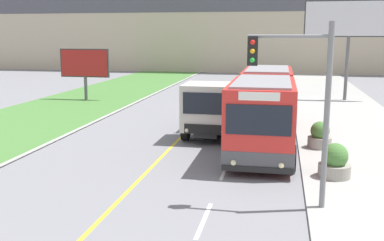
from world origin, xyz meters
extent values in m
cube|color=silver|center=(2.75, 7.80, 0.00)|extent=(0.12, 2.40, 0.01)
cube|color=silver|center=(2.75, 12.40, 0.00)|extent=(0.12, 2.40, 0.01)
cube|color=silver|center=(2.75, 17.00, 0.00)|extent=(0.12, 2.40, 0.01)
cube|color=silver|center=(2.75, 21.60, 0.00)|extent=(0.12, 2.40, 0.01)
cube|color=silver|center=(2.75, 26.20, 0.00)|extent=(0.12, 2.40, 0.01)
cube|color=silver|center=(2.75, 30.80, 0.00)|extent=(0.12, 2.40, 0.01)
cube|color=silver|center=(2.75, 35.40, 0.00)|extent=(0.12, 2.40, 0.01)
cube|color=red|center=(3.96, 14.21, 1.67)|extent=(2.49, 5.46, 2.80)
cube|color=#4C4C51|center=(3.96, 14.21, 0.62)|extent=(2.51, 5.48, 0.70)
cube|color=black|center=(3.96, 14.21, 2.09)|extent=(2.51, 5.02, 0.98)
cube|color=gray|center=(3.96, 14.21, 3.11)|extent=(2.11, 4.91, 0.08)
cube|color=red|center=(3.96, 20.57, 1.67)|extent=(2.49, 5.46, 2.80)
cube|color=#4C4C51|center=(3.96, 20.57, 0.62)|extent=(2.51, 5.48, 0.70)
cube|color=black|center=(3.96, 20.57, 2.09)|extent=(2.51, 5.02, 0.98)
cube|color=gray|center=(3.96, 20.57, 3.11)|extent=(2.11, 4.91, 0.08)
cube|color=#474747|center=(3.96, 17.39, 1.67)|extent=(2.29, 0.90, 2.57)
cube|color=black|center=(3.96, 11.46, 2.09)|extent=(2.19, 0.04, 1.03)
cube|color=black|center=(3.96, 11.45, 0.38)|extent=(2.44, 0.06, 0.20)
sphere|color=#F4EAB2|center=(3.15, 11.44, 0.57)|extent=(0.20, 0.20, 0.20)
sphere|color=#F4EAB2|center=(4.77, 11.44, 0.57)|extent=(0.20, 0.20, 0.20)
cube|color=white|center=(3.96, 11.46, 2.89)|extent=(1.37, 0.04, 0.28)
cylinder|color=black|center=(2.78, 12.68, 0.50)|extent=(0.28, 1.00, 1.00)
cylinder|color=black|center=(5.14, 12.68, 0.50)|extent=(0.28, 1.00, 1.00)
cylinder|color=black|center=(2.78, 15.96, 0.50)|extent=(0.28, 1.00, 1.00)
cylinder|color=black|center=(5.14, 15.96, 0.50)|extent=(0.28, 1.00, 1.00)
cylinder|color=black|center=(2.78, 21.11, 0.50)|extent=(0.28, 1.00, 1.00)
cylinder|color=black|center=(5.14, 21.11, 0.50)|extent=(0.28, 1.00, 1.00)
cube|color=black|center=(1.43, 18.96, 0.45)|extent=(1.05, 6.38, 0.20)
cube|color=beige|center=(1.43, 16.93, 1.61)|extent=(2.33, 2.33, 2.12)
cube|color=black|center=(1.43, 15.75, 1.93)|extent=(1.98, 0.04, 0.96)
cube|color=black|center=(1.43, 15.74, 0.77)|extent=(1.86, 0.06, 0.44)
sphere|color=silver|center=(0.62, 15.73, 0.70)|extent=(0.18, 0.18, 0.18)
sphere|color=silver|center=(2.24, 15.73, 0.70)|extent=(0.18, 0.18, 0.18)
cube|color=slate|center=(1.43, 20.25, 0.61)|extent=(2.21, 3.80, 0.12)
cube|color=slate|center=(0.38, 20.25, 1.21)|extent=(0.12, 3.80, 1.33)
cube|color=slate|center=(2.48, 20.25, 1.21)|extent=(0.12, 3.80, 1.33)
cube|color=slate|center=(1.43, 18.41, 1.21)|extent=(2.21, 0.12, 1.33)
cube|color=slate|center=(1.43, 22.09, 1.21)|extent=(2.21, 0.12, 1.33)
cube|color=slate|center=(1.43, 18.41, 1.99)|extent=(2.21, 0.12, 0.24)
cylinder|color=black|center=(0.36, 16.70, 0.52)|extent=(0.30, 1.04, 1.04)
cylinder|color=black|center=(2.50, 16.70, 0.52)|extent=(0.30, 1.04, 1.04)
cylinder|color=black|center=(0.36, 20.44, 0.52)|extent=(0.30, 1.04, 1.04)
cylinder|color=black|center=(2.50, 20.44, 0.52)|extent=(0.30, 1.04, 1.04)
cube|color=#2D4784|center=(4.03, 33.67, 0.49)|extent=(1.80, 4.30, 0.61)
cube|color=black|center=(4.03, 33.77, 1.12)|extent=(1.53, 2.36, 0.65)
cylinder|color=black|center=(3.22, 32.38, 0.31)|extent=(0.18, 0.62, 0.62)
cylinder|color=black|center=(4.84, 32.38, 0.31)|extent=(0.18, 0.62, 0.62)
cylinder|color=black|center=(3.22, 34.96, 0.31)|extent=(0.18, 0.62, 0.62)
cylinder|color=black|center=(4.84, 34.96, 0.31)|extent=(0.18, 0.62, 0.62)
cylinder|color=slate|center=(5.91, 9.18, 2.63)|extent=(0.16, 0.16, 5.26)
cylinder|color=slate|center=(4.81, 9.18, 4.86)|extent=(2.20, 0.10, 0.10)
cube|color=black|center=(3.85, 9.18, 4.46)|extent=(0.28, 0.24, 0.80)
sphere|color=red|center=(3.85, 9.05, 4.70)|extent=(0.14, 0.14, 0.14)
sphere|color=orange|center=(3.85, 9.05, 4.46)|extent=(0.14, 0.14, 0.14)
sphere|color=green|center=(3.85, 9.05, 4.22)|extent=(0.14, 0.14, 0.14)
cylinder|color=#59595B|center=(9.37, 31.30, 2.39)|extent=(0.24, 0.24, 4.77)
cube|color=#333333|center=(9.37, 31.30, 6.00)|extent=(6.38, 0.20, 2.61)
cube|color=silver|center=(9.37, 31.19, 6.00)|extent=(6.22, 0.02, 2.45)
cylinder|color=#59595B|center=(-9.76, 28.07, 0.90)|extent=(0.24, 0.24, 1.81)
cube|color=#333333|center=(-9.76, 28.07, 2.78)|extent=(3.80, 0.20, 2.10)
cube|color=#AD1E1E|center=(-9.76, 27.96, 2.78)|extent=(3.64, 0.02, 1.94)
cylinder|color=gray|center=(6.56, 12.09, 0.30)|extent=(1.09, 1.09, 0.45)
sphere|color=#477A38|center=(6.56, 12.09, 0.83)|extent=(0.88, 0.88, 0.88)
cylinder|color=gray|center=(6.38, 16.17, 0.31)|extent=(1.01, 1.01, 0.47)
sphere|color=#477A38|center=(6.38, 16.17, 0.83)|extent=(0.81, 0.81, 0.81)
camera|label=1|loc=(4.64, -3.39, 4.93)|focal=42.00mm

